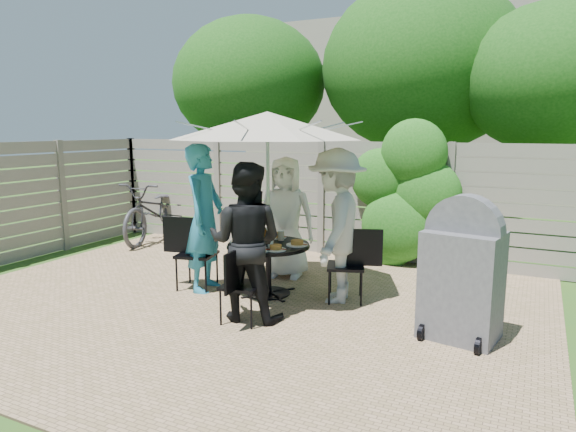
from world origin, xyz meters
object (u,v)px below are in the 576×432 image
at_px(chair_front, 242,301).
at_px(glass_back, 266,233).
at_px(plate_left, 240,240).
at_px(plate_right, 297,243).
at_px(patio_table, 268,259).
at_px(glass_left, 245,239).
at_px(chair_back, 288,257).
at_px(person_front, 246,242).
at_px(chair_left, 196,268).
at_px(plate_front, 259,248).
at_px(person_right, 336,226).
at_px(coffee_cup, 281,236).
at_px(person_back, 286,218).
at_px(chair_right, 347,280).
at_px(umbrella, 268,126).
at_px(plate_back, 276,236).
at_px(glass_front, 271,243).
at_px(person_left, 205,218).
at_px(plate_extra, 276,248).
at_px(bicycle, 156,211).
at_px(syrup_jug, 265,236).
at_px(bbq_grill, 462,275).

xyz_separation_m(chair_front, glass_back, (-0.35, 1.18, 0.47)).
distance_m(plate_left, glass_back, 0.37).
xyz_separation_m(chair_front, plate_right, (0.16, 1.02, 0.43)).
xyz_separation_m(patio_table, glass_left, (-0.23, -0.16, 0.27)).
height_order(chair_back, person_front, person_front).
bearing_deg(chair_left, plate_front, -21.52).
relative_size(person_right, coffee_cup, 15.17).
relative_size(plate_right, coffee_cup, 2.17).
height_order(person_front, glass_left, person_front).
height_order(chair_back, coffee_cup, chair_back).
bearing_deg(plate_right, person_front, -101.75).
bearing_deg(chair_front, person_back, 5.27).
relative_size(chair_right, glass_back, 6.33).
xyz_separation_m(umbrella, chair_back, (-0.19, 0.94, -1.82)).
relative_size(plate_back, glass_front, 1.86).
height_order(chair_left, person_left, person_left).
xyz_separation_m(chair_left, glass_left, (0.71, 0.04, 0.44)).
bearing_deg(glass_front, plate_extra, -16.57).
distance_m(chair_front, bicycle, 4.53).
bearing_deg(glass_back, plate_front, -68.69).
height_order(chair_left, plate_front, chair_left).
bearing_deg(person_back, chair_left, -139.31).
bearing_deg(chair_front, person_front, 4.75).
distance_m(plate_right, glass_front, 0.37).
height_order(patio_table, syrup_jug, syrup_jug).
bearing_deg(glass_front, person_right, 31.40).
relative_size(chair_left, bbq_grill, 0.65).
bearing_deg(patio_table, person_front, -78.30).
distance_m(plate_back, glass_front, 0.63).
relative_size(person_back, plate_right, 6.41).
bearing_deg(person_left, patio_table, -90.00).
relative_size(patio_table, chair_right, 1.33).
bearing_deg(plate_front, plate_left, 146.70).
bearing_deg(bicycle, plate_front, -44.69).
bearing_deg(person_left, glass_back, -70.30).
xyz_separation_m(person_back, glass_back, (0.01, -0.58, -0.11)).
relative_size(person_back, syrup_jug, 10.42).
bearing_deg(coffee_cup, person_front, -83.74).
height_order(chair_back, syrup_jug, chair_back).
height_order(umbrella, syrup_jug, umbrella).
relative_size(chair_front, person_front, 0.49).
bearing_deg(plate_right, chair_back, 122.09).
xyz_separation_m(person_left, plate_right, (1.17, 0.24, -0.25)).
bearing_deg(person_back, glass_left, -105.52).
bearing_deg(glass_front, chair_left, 178.08).
relative_size(person_front, glass_back, 12.16).
xyz_separation_m(umbrella, glass_back, (-0.16, 0.23, -1.35)).
bearing_deg(chair_back, glass_back, -1.73).
xyz_separation_m(patio_table, plate_back, (-0.07, 0.35, 0.22)).
bearing_deg(glass_left, chair_back, 87.96).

